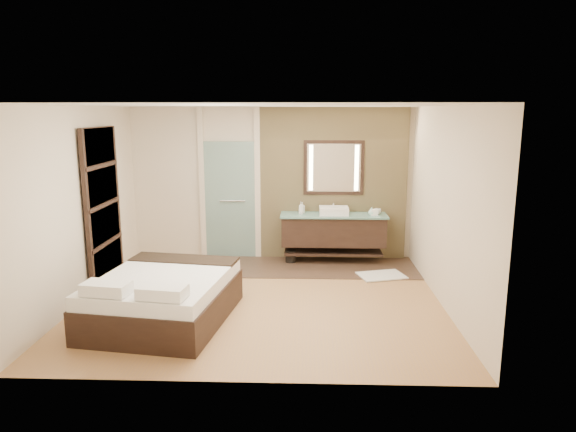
{
  "coord_description": "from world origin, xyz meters",
  "views": [
    {
      "loc": [
        0.62,
        -6.86,
        2.62
      ],
      "look_at": [
        0.35,
        0.6,
        1.1
      ],
      "focal_mm": 32.0,
      "sensor_mm": 36.0,
      "label": 1
    }
  ],
  "objects_px": {
    "vanity": "(333,230)",
    "bed": "(164,297)",
    "waste_bin": "(291,256)",
    "mirror_unit": "(334,168)"
  },
  "relations": [
    {
      "from": "bed",
      "to": "waste_bin",
      "type": "distance_m",
      "value": 3.02
    },
    {
      "from": "vanity",
      "to": "waste_bin",
      "type": "xyz_separation_m",
      "value": [
        -0.75,
        -0.07,
        -0.47
      ]
    },
    {
      "from": "bed",
      "to": "waste_bin",
      "type": "xyz_separation_m",
      "value": [
        1.53,
        2.6,
        -0.19
      ]
    },
    {
      "from": "bed",
      "to": "waste_bin",
      "type": "height_order",
      "value": "bed"
    },
    {
      "from": "vanity",
      "to": "bed",
      "type": "xyz_separation_m",
      "value": [
        -2.28,
        -2.66,
        -0.27
      ]
    },
    {
      "from": "vanity",
      "to": "bed",
      "type": "relative_size",
      "value": 0.87
    },
    {
      "from": "mirror_unit",
      "to": "waste_bin",
      "type": "xyz_separation_m",
      "value": [
        -0.75,
        -0.31,
        -1.54
      ]
    },
    {
      "from": "waste_bin",
      "to": "mirror_unit",
      "type": "bearing_deg",
      "value": 22.26
    },
    {
      "from": "vanity",
      "to": "waste_bin",
      "type": "relative_size",
      "value": 8.23
    },
    {
      "from": "vanity",
      "to": "bed",
      "type": "distance_m",
      "value": 3.52
    }
  ]
}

